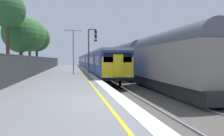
% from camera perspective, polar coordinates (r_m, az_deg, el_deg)
% --- Properties ---
extents(ground, '(17.40, 110.00, 1.21)m').
position_cam_1_polar(ground, '(9.91, 15.36, -11.01)').
color(ground, slate).
extents(commuter_train_at_platform, '(2.83, 60.23, 3.81)m').
position_cam_1_polar(commuter_train_at_platform, '(47.06, -6.17, 1.83)').
color(commuter_train_at_platform, navy).
rests_on(commuter_train_at_platform, ground).
extents(freight_train_adjacent_track, '(2.60, 40.36, 4.91)m').
position_cam_1_polar(freight_train_adjacent_track, '(30.52, 3.95, 2.37)').
color(freight_train_adjacent_track, '#232326').
rests_on(freight_train_adjacent_track, ground).
extents(signal_gantry, '(1.10, 0.24, 5.32)m').
position_cam_1_polar(signal_gantry, '(25.72, -5.74, 5.99)').
color(signal_gantry, '#47474C').
rests_on(signal_gantry, ground).
extents(platform_lamp_mid, '(2.00, 0.20, 4.99)m').
position_cam_1_polar(platform_lamp_mid, '(24.07, -10.38, 5.45)').
color(platform_lamp_mid, '#93999E').
rests_on(platform_lamp_mid, ground).
extents(background_tree_left, '(4.25, 4.25, 6.85)m').
position_cam_1_polar(background_tree_left, '(27.80, -23.51, 8.04)').
color(background_tree_left, '#473323').
rests_on(background_tree_left, ground).
extents(background_tree_centre, '(3.53, 3.53, 8.33)m').
position_cam_1_polar(background_tree_centre, '(24.00, -26.44, 13.49)').
color(background_tree_centre, '#473323').
rests_on(background_tree_centre, ground).
extents(background_tree_right, '(4.74, 4.74, 7.56)m').
position_cam_1_polar(background_tree_right, '(33.22, -21.40, 8.02)').
color(background_tree_right, '#473323').
rests_on(background_tree_right, ground).
extents(background_tree_back, '(4.42, 4.42, 7.45)m').
position_cam_1_polar(background_tree_back, '(38.17, -19.75, 7.32)').
color(background_tree_back, '#473323').
rests_on(background_tree_back, ground).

